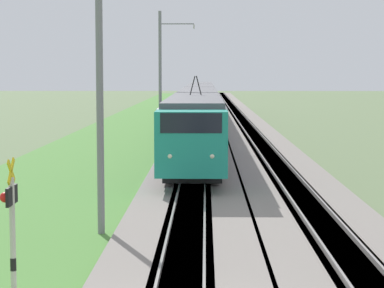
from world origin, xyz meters
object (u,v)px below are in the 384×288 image
(crossing_signal_near, at_px, (12,228))
(catenary_mast_near, at_px, (101,74))
(catenary_mast_mid, at_px, (161,76))
(passenger_train, at_px, (199,104))

(crossing_signal_near, distance_m, catenary_mast_near, 9.19)
(crossing_signal_near, distance_m, catenary_mast_mid, 39.22)
(crossing_signal_near, bearing_deg, catenary_mast_near, -93.65)
(catenary_mast_mid, bearing_deg, passenger_train, -9.90)
(passenger_train, relative_size, catenary_mast_mid, 8.32)
(passenger_train, distance_m, crossing_signal_near, 54.24)
(passenger_train, bearing_deg, catenary_mast_mid, -9.90)
(crossing_signal_near, xyz_separation_m, catenary_mast_near, (8.69, -0.55, 2.94))
(passenger_train, xyz_separation_m, catenary_mast_mid, (-15.03, 2.62, 2.57))
(catenary_mast_near, relative_size, catenary_mast_mid, 1.04)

